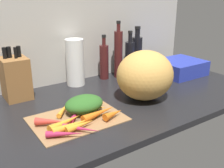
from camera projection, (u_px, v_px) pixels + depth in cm
name	position (u px, v px, depth cm)	size (l,w,h in cm)	color
ground_plane	(109.00, 102.00, 134.95)	(170.00, 80.00, 3.00)	black
wall_back	(73.00, 31.00, 154.29)	(170.00, 3.00, 60.00)	#BCB7AD
cutting_board	(77.00, 118.00, 113.26)	(38.66, 27.68, 0.80)	#997047
carrot_0	(65.00, 125.00, 104.59)	(2.32, 2.32, 12.67)	#B2264C
carrot_1	(93.00, 107.00, 120.88)	(2.11, 2.11, 16.17)	orange
carrot_2	(65.00, 134.00, 97.87)	(2.63, 2.63, 13.93)	#B2264C
carrot_3	(80.00, 125.00, 103.74)	(3.01, 3.01, 13.19)	orange
carrot_4	(76.00, 114.00, 114.04)	(2.18, 2.18, 12.90)	#B2264C
carrot_5	(113.00, 114.00, 112.88)	(3.32, 3.32, 10.21)	orange
carrot_6	(81.00, 129.00, 101.77)	(2.30, 2.30, 15.37)	#B2264C
carrot_7	(72.00, 125.00, 103.33)	(3.34, 3.34, 17.61)	orange
carrot_8	(65.00, 122.00, 105.58)	(3.48, 3.48, 16.02)	orange
carrot_9	(52.00, 122.00, 106.23)	(3.30, 3.30, 13.42)	red
carrot_10	(65.00, 108.00, 120.06)	(2.22, 2.22, 17.26)	orange
carrot_11	(88.00, 107.00, 119.42)	(3.39, 3.39, 16.09)	orange
carrot_12	(99.00, 113.00, 113.57)	(3.45, 3.45, 17.82)	orange
carrot_greens_pile	(84.00, 104.00, 117.48)	(17.82, 13.71, 7.54)	#2D6023
winter_squash	(145.00, 75.00, 131.16)	(29.42, 27.05, 25.04)	gold
knife_block	(15.00, 78.00, 132.40)	(12.51, 14.66, 26.73)	#905F33
paper_towel_roll	(75.00, 62.00, 150.78)	(10.45, 10.45, 26.90)	white
bottle_0	(104.00, 61.00, 162.04)	(5.59, 5.59, 27.52)	#471919
bottle_1	(118.00, 54.00, 163.88)	(5.30, 5.30, 35.35)	#471919
bottle_2	(130.00, 57.00, 170.82)	(6.24, 6.24, 28.54)	black
bottle_3	(137.00, 53.00, 175.98)	(6.82, 6.82, 30.55)	black
dish_rack	(180.00, 67.00, 172.56)	(28.71, 25.19, 9.41)	#2838AD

